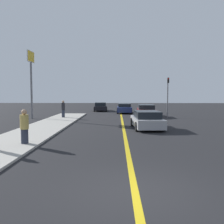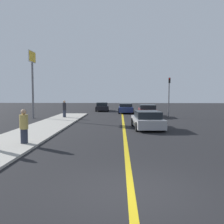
{
  "view_description": "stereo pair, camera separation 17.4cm",
  "coord_description": "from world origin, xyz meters",
  "px_view_note": "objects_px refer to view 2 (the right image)",
  "views": [
    {
      "loc": [
        -0.47,
        -6.23,
        2.55
      ],
      "look_at": [
        -0.79,
        9.4,
        1.38
      ],
      "focal_mm": 40.0,
      "sensor_mm": 36.0,
      "label": 1
    },
    {
      "loc": [
        -0.29,
        -6.23,
        2.55
      ],
      "look_at": [
        -0.79,
        9.4,
        1.38
      ],
      "focal_mm": 40.0,
      "sensor_mm": 36.0,
      "label": 2
    }
  ],
  "objects_px": {
    "car_near_right_lane": "(147,120)",
    "car_parked_left_lot": "(102,107)",
    "pedestrian_far_standing": "(64,109)",
    "roadside_sign": "(32,69)",
    "pedestrian_mid_group": "(24,127)",
    "car_far_distant": "(126,108)",
    "traffic_light": "(169,93)",
    "car_ahead_center": "(147,111)"
  },
  "relations": [
    {
      "from": "car_near_right_lane",
      "to": "car_parked_left_lot",
      "type": "distance_m",
      "value": 18.56
    },
    {
      "from": "car_parked_left_lot",
      "to": "pedestrian_mid_group",
      "type": "relative_size",
      "value": 2.37
    },
    {
      "from": "car_ahead_center",
      "to": "pedestrian_mid_group",
      "type": "bearing_deg",
      "value": -113.67
    },
    {
      "from": "car_near_right_lane",
      "to": "roadside_sign",
      "type": "bearing_deg",
      "value": 143.88
    },
    {
      "from": "car_far_distant",
      "to": "traffic_light",
      "type": "relative_size",
      "value": 0.99
    },
    {
      "from": "car_parked_left_lot",
      "to": "roadside_sign",
      "type": "bearing_deg",
      "value": -122.54
    },
    {
      "from": "car_near_right_lane",
      "to": "car_ahead_center",
      "type": "bearing_deg",
      "value": 80.64
    },
    {
      "from": "car_far_distant",
      "to": "roadside_sign",
      "type": "distance_m",
      "value": 12.83
    },
    {
      "from": "car_near_right_lane",
      "to": "roadside_sign",
      "type": "xyz_separation_m",
      "value": [
        -10.77,
        6.99,
        4.35
      ]
    },
    {
      "from": "car_far_distant",
      "to": "roadside_sign",
      "type": "bearing_deg",
      "value": -141.66
    },
    {
      "from": "car_near_right_lane",
      "to": "pedestrian_mid_group",
      "type": "relative_size",
      "value": 2.64
    },
    {
      "from": "pedestrian_far_standing",
      "to": "car_ahead_center",
      "type": "bearing_deg",
      "value": 14.31
    },
    {
      "from": "car_near_right_lane",
      "to": "pedestrian_far_standing",
      "type": "distance_m",
      "value": 10.64
    },
    {
      "from": "car_parked_left_lot",
      "to": "pedestrian_mid_group",
      "type": "height_order",
      "value": "pedestrian_mid_group"
    },
    {
      "from": "car_near_right_lane",
      "to": "car_ahead_center",
      "type": "relative_size",
      "value": 0.91
    },
    {
      "from": "car_near_right_lane",
      "to": "car_ahead_center",
      "type": "distance_m",
      "value": 9.64
    },
    {
      "from": "car_near_right_lane",
      "to": "car_parked_left_lot",
      "type": "xyz_separation_m",
      "value": [
        -4.56,
        17.99,
        -0.02
      ]
    },
    {
      "from": "car_ahead_center",
      "to": "roadside_sign",
      "type": "relative_size",
      "value": 0.72
    },
    {
      "from": "traffic_light",
      "to": "roadside_sign",
      "type": "relative_size",
      "value": 0.62
    },
    {
      "from": "car_parked_left_lot",
      "to": "car_far_distant",
      "type": "bearing_deg",
      "value": -50.47
    },
    {
      "from": "pedestrian_mid_group",
      "to": "car_far_distant",
      "type": "bearing_deg",
      "value": 75.01
    },
    {
      "from": "car_ahead_center",
      "to": "car_far_distant",
      "type": "relative_size",
      "value": 1.18
    },
    {
      "from": "car_parked_left_lot",
      "to": "pedestrian_mid_group",
      "type": "xyz_separation_m",
      "value": [
        -2.11,
        -24.0,
        0.33
      ]
    },
    {
      "from": "pedestrian_far_standing",
      "to": "pedestrian_mid_group",
      "type": "bearing_deg",
      "value": -85.69
    },
    {
      "from": "car_near_right_lane",
      "to": "roadside_sign",
      "type": "height_order",
      "value": "roadside_sign"
    },
    {
      "from": "car_ahead_center",
      "to": "roadside_sign",
      "type": "xyz_separation_m",
      "value": [
        -11.82,
        -2.6,
        4.34
      ]
    },
    {
      "from": "car_parked_left_lot",
      "to": "pedestrian_far_standing",
      "type": "relative_size",
      "value": 2.3
    },
    {
      "from": "car_near_right_lane",
      "to": "pedestrian_mid_group",
      "type": "distance_m",
      "value": 8.98
    },
    {
      "from": "car_ahead_center",
      "to": "pedestrian_far_standing",
      "type": "relative_size",
      "value": 2.82
    },
    {
      "from": "car_ahead_center",
      "to": "pedestrian_mid_group",
      "type": "relative_size",
      "value": 2.91
    },
    {
      "from": "pedestrian_mid_group",
      "to": "pedestrian_far_standing",
      "type": "xyz_separation_m",
      "value": [
        -1.01,
        13.37,
        0.03
      ]
    },
    {
      "from": "car_parked_left_lot",
      "to": "pedestrian_far_standing",
      "type": "bearing_deg",
      "value": -109.42
    },
    {
      "from": "car_far_distant",
      "to": "car_parked_left_lot",
      "type": "relative_size",
      "value": 1.04
    },
    {
      "from": "car_near_right_lane",
      "to": "pedestrian_far_standing",
      "type": "xyz_separation_m",
      "value": [
        -7.68,
        7.36,
        0.34
      ]
    },
    {
      "from": "car_far_distant",
      "to": "pedestrian_mid_group",
      "type": "height_order",
      "value": "pedestrian_mid_group"
    },
    {
      "from": "car_near_right_lane",
      "to": "roadside_sign",
      "type": "relative_size",
      "value": 0.65
    },
    {
      "from": "traffic_light",
      "to": "pedestrian_mid_group",
      "type": "bearing_deg",
      "value": -124.45
    },
    {
      "from": "car_parked_left_lot",
      "to": "pedestrian_mid_group",
      "type": "distance_m",
      "value": 24.1
    },
    {
      "from": "pedestrian_far_standing",
      "to": "roadside_sign",
      "type": "bearing_deg",
      "value": -173.16
    },
    {
      "from": "car_ahead_center",
      "to": "car_parked_left_lot",
      "type": "xyz_separation_m",
      "value": [
        -5.61,
        8.41,
        -0.04
      ]
    },
    {
      "from": "car_near_right_lane",
      "to": "car_far_distant",
      "type": "height_order",
      "value": "car_near_right_lane"
    },
    {
      "from": "pedestrian_far_standing",
      "to": "roadside_sign",
      "type": "height_order",
      "value": "roadside_sign"
    }
  ]
}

